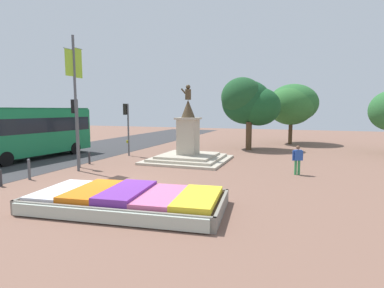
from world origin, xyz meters
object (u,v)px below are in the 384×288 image
(traffic_light_far_corner, at_px, (127,120))
(kerb_bollard_mid_b, at_px, (29,169))
(statue_monument, at_px, (188,148))
(pedestrian_with_handbag, at_px, (298,158))
(kerb_bollard_north, at_px, (89,157))
(flower_planter, at_px, (127,200))
(city_bus, at_px, (29,130))
(kerb_bollard_mid_a, at_px, (0,177))
(banner_pole, at_px, (75,97))
(traffic_light_mid_block, at_px, (76,120))

(traffic_light_far_corner, distance_m, kerb_bollard_mid_b, 8.49)
(statue_monument, xyz_separation_m, pedestrian_with_handbag, (6.83, -2.08, -0.00))
(kerb_bollard_north, bearing_deg, flower_planter, -44.17)
(city_bus, relative_size, kerb_bollard_mid_b, 9.01)
(pedestrian_with_handbag, height_order, kerb_bollard_mid_a, pedestrian_with_handbag)
(city_bus, bearing_deg, kerb_bollard_mid_a, -50.77)
(traffic_light_far_corner, height_order, kerb_bollard_mid_a, traffic_light_far_corner)
(statue_monument, relative_size, kerb_bollard_mid_b, 4.96)
(traffic_light_far_corner, xyz_separation_m, banner_pole, (0.41, -5.76, 1.44))
(traffic_light_mid_block, distance_m, pedestrian_with_handbag, 12.52)
(pedestrian_with_handbag, bearing_deg, banner_pole, -165.15)
(statue_monument, xyz_separation_m, kerb_bollard_mid_b, (-5.43, -7.58, -0.34))
(traffic_light_mid_block, bearing_deg, statue_monument, 38.31)
(banner_pole, xyz_separation_m, kerb_bollard_mid_a, (-0.97, -3.88, -3.64))
(traffic_light_far_corner, xyz_separation_m, kerb_bollard_mid_b, (-0.43, -8.22, -2.08))
(statue_monument, bearing_deg, traffic_light_mid_block, -141.69)
(kerb_bollard_mid_b, bearing_deg, kerb_bollard_mid_a, -95.55)
(flower_planter, bearing_deg, pedestrian_with_handbag, 54.43)
(traffic_light_mid_block, bearing_deg, kerb_bollard_mid_a, -92.51)
(kerb_bollard_north, bearing_deg, traffic_light_mid_block, -86.67)
(traffic_light_mid_block, relative_size, kerb_bollard_north, 5.02)
(statue_monument, height_order, kerb_bollard_mid_b, statue_monument)
(traffic_light_far_corner, height_order, banner_pole, banner_pole)
(city_bus, relative_size, kerb_bollard_mid_a, 11.72)
(flower_planter, xyz_separation_m, city_bus, (-11.87, 6.79, 1.72))
(flower_planter, xyz_separation_m, statue_monument, (-1.36, 9.73, 0.58))
(pedestrian_with_handbag, distance_m, kerb_bollard_north, 12.31)
(pedestrian_with_handbag, bearing_deg, flower_planter, -125.57)
(traffic_light_mid_block, distance_m, kerb_bollard_mid_b, 4.02)
(kerb_bollard_mid_a, bearing_deg, kerb_bollard_north, 88.59)
(pedestrian_with_handbag, height_order, kerb_bollard_north, pedestrian_with_handbag)
(traffic_light_far_corner, xyz_separation_m, pedestrian_with_handbag, (11.84, -2.73, -1.74))
(flower_planter, bearing_deg, statue_monument, 97.97)
(pedestrian_with_handbag, distance_m, kerb_bollard_mid_b, 13.44)
(banner_pole, bearing_deg, traffic_light_mid_block, 131.11)
(flower_planter, relative_size, statue_monument, 1.38)
(banner_pole, bearing_deg, city_bus, 159.83)
(traffic_light_far_corner, height_order, pedestrian_with_handbag, traffic_light_far_corner)
(kerb_bollard_mid_b, bearing_deg, flower_planter, -17.59)
(statue_monument, height_order, traffic_light_mid_block, statue_monument)
(flower_planter, height_order, kerb_bollard_north, kerb_bollard_north)
(traffic_light_far_corner, relative_size, kerb_bollard_north, 4.82)
(pedestrian_with_handbag, bearing_deg, city_bus, -177.16)
(kerb_bollard_mid_a, distance_m, kerb_bollard_north, 5.85)
(banner_pole, distance_m, pedestrian_with_handbag, 12.24)
(traffic_light_far_corner, relative_size, city_bus, 0.41)
(flower_planter, distance_m, kerb_bollard_mid_b, 7.13)
(banner_pole, height_order, kerb_bollard_mid_a, banner_pole)
(statue_monument, bearing_deg, traffic_light_far_corner, 172.63)
(banner_pole, height_order, kerb_bollard_mid_b, banner_pole)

